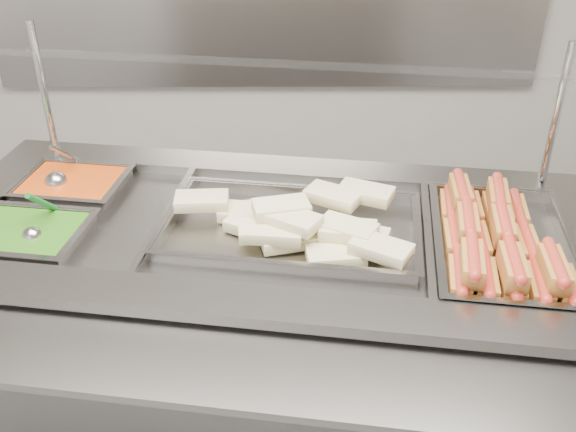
{
  "coord_description": "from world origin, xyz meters",
  "views": [
    {
      "loc": [
        0.1,
        -1.06,
        1.84
      ],
      "look_at": [
        0.11,
        0.46,
        0.93
      ],
      "focal_mm": 40.0,
      "sensor_mm": 36.0,
      "label": 1
    }
  ],
  "objects_px": {
    "steam_counter": "(272,344)",
    "pan_hotdogs": "(500,252)",
    "ladle": "(57,181)",
    "serving_spoon": "(34,230)",
    "pan_wraps": "(292,231)",
    "sneeze_guard": "(282,68)"
  },
  "relations": [
    {
      "from": "sneeze_guard",
      "to": "serving_spoon",
      "type": "bearing_deg",
      "value": -157.57
    },
    {
      "from": "steam_counter",
      "to": "ladle",
      "type": "bearing_deg",
      "value": 160.71
    },
    {
      "from": "steam_counter",
      "to": "ladle",
      "type": "xyz_separation_m",
      "value": [
        -0.66,
        0.23,
        0.46
      ]
    },
    {
      "from": "ladle",
      "to": "steam_counter",
      "type": "bearing_deg",
      "value": -19.29
    },
    {
      "from": "sneeze_guard",
      "to": "pan_wraps",
      "type": "bearing_deg",
      "value": -83.15
    },
    {
      "from": "pan_wraps",
      "to": "sneeze_guard",
      "type": "bearing_deg",
      "value": 96.85
    },
    {
      "from": "sneeze_guard",
      "to": "pan_hotdogs",
      "type": "xyz_separation_m",
      "value": [
        0.59,
        -0.31,
        -0.41
      ]
    },
    {
      "from": "serving_spoon",
      "to": "pan_wraps",
      "type": "bearing_deg",
      "value": 4.02
    },
    {
      "from": "pan_wraps",
      "to": "serving_spoon",
      "type": "bearing_deg",
      "value": -175.98
    },
    {
      "from": "pan_hotdogs",
      "to": "steam_counter",
      "type": "bearing_deg",
      "value": 171.5
    },
    {
      "from": "steam_counter",
      "to": "pan_hotdogs",
      "type": "xyz_separation_m",
      "value": [
        0.62,
        -0.09,
        0.41
      ]
    },
    {
      "from": "steam_counter",
      "to": "sneeze_guard",
      "type": "distance_m",
      "value": 0.85
    },
    {
      "from": "pan_wraps",
      "to": "pan_hotdogs",
      "type": "bearing_deg",
      "value": -8.5
    },
    {
      "from": "steam_counter",
      "to": "serving_spoon",
      "type": "relative_size",
      "value": 11.51
    },
    {
      "from": "pan_hotdogs",
      "to": "ladle",
      "type": "bearing_deg",
      "value": 165.81
    },
    {
      "from": "pan_wraps",
      "to": "serving_spoon",
      "type": "distance_m",
      "value": 0.7
    },
    {
      "from": "steam_counter",
      "to": "pan_wraps",
      "type": "bearing_deg",
      "value": -8.5
    },
    {
      "from": "ladle",
      "to": "serving_spoon",
      "type": "distance_m",
      "value": 0.29
    },
    {
      "from": "steam_counter",
      "to": "serving_spoon",
      "type": "distance_m",
      "value": 0.79
    },
    {
      "from": "sneeze_guard",
      "to": "steam_counter",
      "type": "bearing_deg",
      "value": -98.49
    },
    {
      "from": "steam_counter",
      "to": "sneeze_guard",
      "type": "height_order",
      "value": "sneeze_guard"
    },
    {
      "from": "pan_hotdogs",
      "to": "ladle",
      "type": "height_order",
      "value": "ladle"
    }
  ]
}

